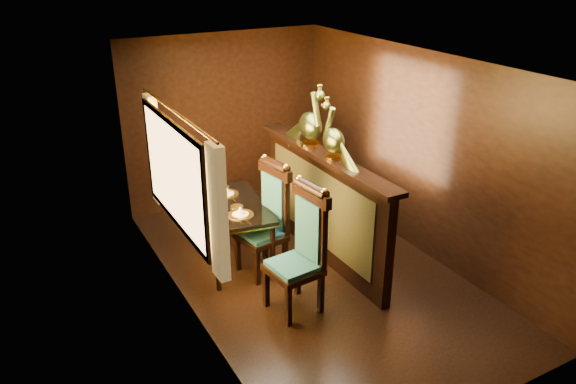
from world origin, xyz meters
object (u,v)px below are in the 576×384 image
peacock_left (334,130)px  peacock_right (311,114)px  chair_right (270,214)px  dining_table (231,210)px  chair_left (304,244)px

peacock_left → peacock_right: 0.51m
chair_right → peacock_left: size_ratio=2.04×
dining_table → peacock_left: bearing=-22.0°
chair_left → peacock_left: size_ratio=2.10×
chair_left → chair_right: chair_left is taller
dining_table → chair_left: bearing=-67.9°
dining_table → chair_right: 0.50m
peacock_left → chair_right: bearing=162.2°
peacock_right → dining_table: bearing=174.2°
chair_left → peacock_right: peacock_right is taller
dining_table → chair_left: 1.26m
chair_right → peacock_left: peacock_left is taller
dining_table → chair_left: chair_left is taller
dining_table → peacock_left: (1.03, -0.61, 1.01)m
chair_right → peacock_right: peacock_right is taller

